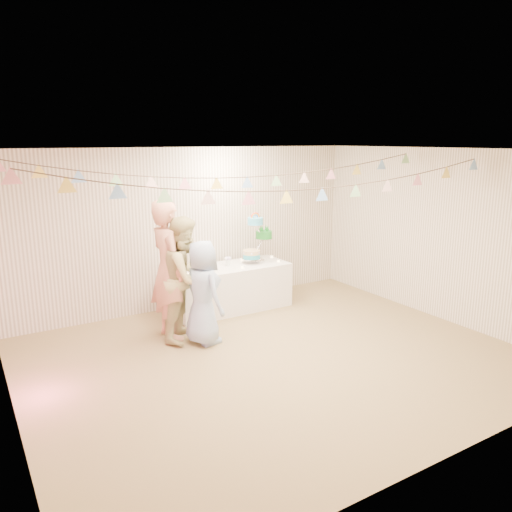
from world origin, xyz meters
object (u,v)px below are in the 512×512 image
person_child (203,293)px  person_adult_a (168,270)px  cake_stand (257,237)px  person_adult_b (185,278)px  table (230,288)px

person_child → person_adult_a: bearing=28.4°
cake_stand → person_adult_b: 1.85m
cake_stand → person_child: bearing=-144.6°
person_adult_a → person_adult_b: person_adult_a is taller
table → cake_stand: (0.55, 0.05, 0.78)m
person_adult_b → person_adult_a: bearing=97.4°
person_adult_a → person_child: 0.59m
cake_stand → person_adult_b: size_ratio=0.45×
person_adult_a → person_adult_b: (0.19, -0.14, -0.12)m
table → person_child: person_child is taller
person_child → cake_stand: bearing=-62.8°
table → person_child: bearing=-133.3°
table → person_adult_a: person_adult_a is taller
cake_stand → person_adult_a: 1.96m
person_adult_b → person_child: (0.13, -0.28, -0.15)m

